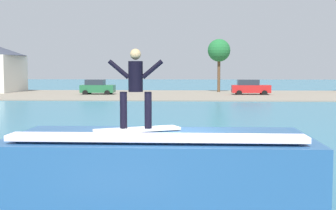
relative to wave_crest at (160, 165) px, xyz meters
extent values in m
plane|color=teal|center=(0.15, -0.30, -0.78)|extent=(260.00, 260.00, 0.00)
cube|color=#285689|center=(0.00, 0.03, -0.04)|extent=(6.96, 3.39, 1.48)
cube|color=#285689|center=(0.00, -0.39, 0.78)|extent=(5.91, 1.52, 0.16)
cube|color=white|center=(0.00, -1.07, 0.82)|extent=(6.26, 0.61, 0.12)
cube|color=white|center=(-0.46, -0.48, 0.91)|extent=(1.93, 1.25, 0.06)
cube|color=black|center=(-0.46, -0.48, 0.93)|extent=(1.61, 0.80, 0.01)
cylinder|color=black|center=(-0.76, -0.53, 1.34)|extent=(0.16, 0.16, 0.81)
cylinder|color=black|center=(-0.22, -0.53, 1.34)|extent=(0.16, 0.16, 0.81)
cylinder|color=black|center=(-0.49, -0.53, 2.09)|extent=(0.32, 0.32, 0.67)
sphere|color=tan|center=(-0.49, -0.53, 2.57)|extent=(0.24, 0.24, 0.24)
cylinder|color=black|center=(-0.86, -0.53, 2.25)|extent=(0.48, 0.10, 0.43)
cylinder|color=black|center=(-0.12, -0.53, 2.25)|extent=(0.48, 0.10, 0.43)
cube|color=gray|center=(0.15, 42.84, -0.73)|extent=(120.00, 20.83, 0.11)
cube|color=#23663D|center=(-10.42, 42.45, -0.01)|extent=(3.98, 1.82, 0.90)
cube|color=#262D38|center=(-10.72, 42.45, 0.76)|extent=(2.19, 1.64, 0.64)
cylinder|color=black|center=(-9.13, 43.41, -0.46)|extent=(0.64, 0.22, 0.64)
cylinder|color=black|center=(-9.13, 41.49, -0.46)|extent=(0.64, 0.22, 0.64)
cylinder|color=black|center=(-11.71, 43.41, -0.46)|extent=(0.64, 0.22, 0.64)
cylinder|color=black|center=(-11.71, 41.49, -0.46)|extent=(0.64, 0.22, 0.64)
cube|color=red|center=(7.68, 42.82, -0.01)|extent=(4.49, 1.71, 0.90)
cube|color=#262D38|center=(7.34, 42.82, 0.76)|extent=(2.47, 1.54, 0.64)
cylinder|color=black|center=(9.14, 43.72, -0.46)|extent=(0.64, 0.22, 0.64)
cylinder|color=black|center=(9.14, 41.92, -0.46)|extent=(0.64, 0.22, 0.64)
cylinder|color=black|center=(6.22, 43.72, -0.46)|extent=(0.64, 0.22, 0.64)
cylinder|color=black|center=(6.22, 41.92, -0.46)|extent=(0.64, 0.22, 0.64)
cylinder|color=brown|center=(4.27, 48.83, 1.55)|extent=(0.38, 0.38, 4.66)
sphere|color=#216C34|center=(4.27, 48.83, 4.76)|extent=(2.95, 2.95, 2.95)
camera|label=1|loc=(0.75, -10.37, 2.24)|focal=48.06mm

